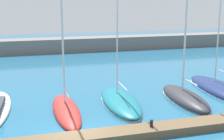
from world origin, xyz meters
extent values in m
plane|color=#236084|center=(0.00, 0.00, 0.00)|extent=(120.00, 120.00, 0.00)
cube|color=brown|center=(0.00, -1.20, 0.25)|extent=(34.68, 1.50, 0.51)
cube|color=slate|center=(0.00, 32.25, 1.08)|extent=(108.00, 3.52, 2.17)
ellipsoid|color=#B72D28|center=(0.02, 4.05, 0.12)|extent=(1.88, 7.66, 1.06)
cylinder|color=silver|center=(0.02, 4.72, 7.66)|extent=(0.14, 0.14, 14.04)
cylinder|color=silver|center=(0.02, 3.40, 1.77)|extent=(0.10, 2.53, 0.10)
ellipsoid|color=#19707F|center=(4.45, 4.77, 0.23)|extent=(3.07, 8.11, 0.87)
ellipsoid|color=silver|center=(4.45, 4.77, 0.02)|extent=(3.10, 8.19, 0.12)
cylinder|color=silver|center=(4.41, 4.07, 1.70)|extent=(0.22, 2.69, 0.08)
ellipsoid|color=#2D2D33|center=(9.87, 4.18, 0.22)|extent=(2.74, 7.43, 1.14)
ellipsoid|color=silver|center=(9.87, 4.18, 0.02)|extent=(2.77, 7.50, 0.12)
cylinder|color=silver|center=(9.90, 4.69, 6.08)|extent=(0.15, 0.15, 10.59)
cylinder|color=silver|center=(9.83, 3.49, 1.82)|extent=(0.24, 2.55, 0.11)
ellipsoid|color=navy|center=(14.32, 5.66, 0.18)|extent=(3.58, 10.17, 1.08)
ellipsoid|color=silver|center=(14.32, 5.66, 0.02)|extent=(3.61, 10.27, 0.12)
cylinder|color=black|center=(4.58, -1.20, 0.73)|extent=(0.20, 0.20, 0.44)
camera|label=1|loc=(-2.66, -17.69, 8.15)|focal=49.55mm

